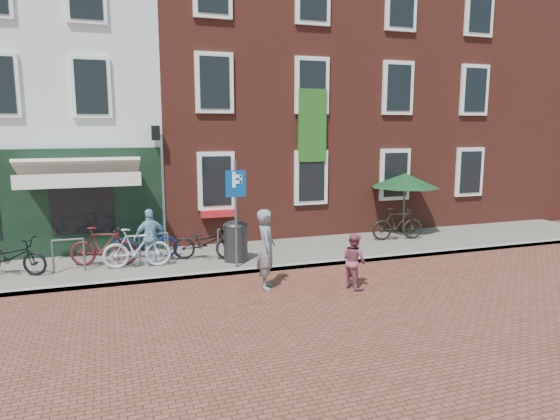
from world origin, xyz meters
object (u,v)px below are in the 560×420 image
object	(u,v)px
parasol	(405,178)
litter_bin	(236,239)
bicycle_1	(103,246)
parking_sign	(236,199)
bicycle_2	(145,242)
bicycle_5	(398,224)
boy	(354,261)
bicycle_4	(205,243)
woman	(266,249)
bicycle_0	(11,257)
bicycle_3	(137,248)
cafe_person	(151,237)

from	to	relation	value
parasol	litter_bin	bearing A→B (deg)	-166.16
parasol	bicycle_1	xyz separation A→B (m)	(-9.25, -0.85, -1.35)
parking_sign	parasol	size ratio (longest dim) A/B	1.22
bicycle_2	bicycle_5	world-z (taller)	bicycle_5
boy	bicycle_4	distance (m)	4.19
woman	bicycle_4	distance (m)	2.72
parking_sign	woman	distance (m)	1.82
bicycle_1	bicycle_0	bearing A→B (deg)	109.19
bicycle_1	parasol	bearing A→B (deg)	-70.14
boy	bicycle_1	xyz separation A→B (m)	(-5.28, 3.38, -0.02)
bicycle_3	boy	bearing A→B (deg)	-118.82
woman	bicycle_4	size ratio (longest dim) A/B	1.05
parking_sign	cafe_person	world-z (taller)	parking_sign
parasol	cafe_person	distance (m)	8.29
parasol	boy	world-z (taller)	parasol
parking_sign	cafe_person	xyz separation A→B (m)	(-2.00, 0.86, -1.00)
parking_sign	bicycle_4	xyz separation A→B (m)	(-0.59, 1.01, -1.27)
woman	bicycle_2	size ratio (longest dim) A/B	1.05
parking_sign	bicycle_1	xyz separation A→B (m)	(-3.14, 1.23, -1.22)
boy	litter_bin	bearing A→B (deg)	23.05
bicycle_3	bicycle_4	size ratio (longest dim) A/B	0.97
woman	bicycle_0	xyz separation A→B (m)	(-5.49, 2.59, -0.34)
bicycle_1	bicycle_2	size ratio (longest dim) A/B	0.97
woman	bicycle_3	xyz separation A→B (m)	(-2.64, 2.31, -0.30)
parking_sign	bicycle_5	world-z (taller)	parking_sign
bicycle_1	bicycle_2	distance (m)	1.11
bicycle_2	bicycle_3	xyz separation A→B (m)	(-0.25, -0.83, 0.05)
litter_bin	bicycle_2	size ratio (longest dim) A/B	0.67
litter_bin	bicycle_0	xyz separation A→B (m)	(-5.32, 0.45, -0.14)
woman	boy	world-z (taller)	woman
cafe_person	bicycle_2	distance (m)	0.81
bicycle_0	bicycle_2	bearing A→B (deg)	-57.57
parasol	bicycle_4	world-z (taller)	parasol
parasol	bicycle_5	size ratio (longest dim) A/B	1.34
boy	bicycle_2	distance (m)	5.67
cafe_person	bicycle_1	bearing A→B (deg)	-28.84
bicycle_0	bicycle_3	bearing A→B (deg)	-73.26
woman	bicycle_0	bearing A→B (deg)	79.63
bicycle_2	bicycle_4	xyz separation A→B (m)	(1.50, -0.60, 0.00)
bicycle_2	bicycle_1	bearing A→B (deg)	113.08
parking_sign	woman	size ratio (longest dim) A/B	1.51
litter_bin	bicycle_4	world-z (taller)	litter_bin
parasol	bicycle_5	xyz separation A→B (m)	(-0.64, -0.69, -1.35)
bicycle_0	bicycle_1	bearing A→B (deg)	-63.03
litter_bin	bicycle_4	xyz separation A→B (m)	(-0.72, 0.41, -0.14)
bicycle_2	bicycle_4	size ratio (longest dim) A/B	1.00
boy	bicycle_3	xyz separation A→B (m)	(-4.49, 2.94, -0.02)
bicycle_1	bicycle_5	world-z (taller)	same
bicycle_1	cafe_person	bearing A→B (deg)	-93.35
cafe_person	bicycle_2	bearing A→B (deg)	-93.57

